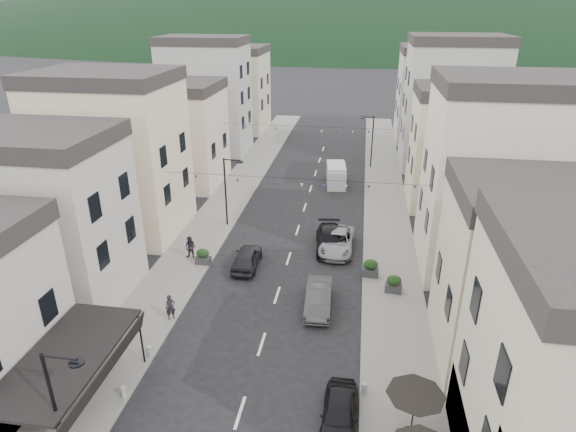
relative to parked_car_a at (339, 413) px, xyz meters
name	(u,v)px	position (x,y,z in m)	size (l,w,h in m)	color
sidewalk_left	(230,198)	(-12.10, 26.00, -0.63)	(4.00, 76.00, 0.12)	slate
sidewalk_right	(386,207)	(2.90, 26.00, -0.63)	(4.00, 76.00, 0.12)	slate
hill_backdrop	(359,35)	(-4.60, 294.00, -0.69)	(640.00, 360.00, 70.00)	black
boutique_awning	(72,358)	(-11.85, -1.00, 2.43)	(3.77, 7.50, 3.28)	black
buildings_row_left	(177,121)	(-19.10, 31.75, 5.44)	(10.20, 54.16, 14.00)	#ACA59D
buildings_row_right	(465,132)	(9.90, 30.59, 5.63)	(10.20, 54.16, 14.50)	#B6AC90
streetlamp_left_near	(60,403)	(-10.42, -4.00, 3.01)	(1.70, 0.56, 6.00)	black
streetlamp_left_far	(228,185)	(-10.42, 20.00, 3.01)	(1.70, 0.56, 6.00)	black
streetlamp_right_far	(370,136)	(1.22, 38.00, 3.01)	(1.70, 0.56, 6.00)	black
bollards	(237,414)	(-4.60, -0.50, -0.27)	(11.66, 10.26, 0.60)	gray
bunting_near	(291,183)	(-4.60, 16.00, 4.97)	(19.00, 0.28, 0.62)	black
bunting_far	(314,130)	(-4.60, 32.00, 4.97)	(19.00, 0.28, 0.62)	black
parked_car_a	(339,413)	(0.00, 0.00, 0.00)	(1.62, 4.03, 1.37)	black
parked_car_b	(319,298)	(-1.80, 9.00, 0.05)	(1.56, 4.47, 1.47)	#39383B
parked_car_c	(337,241)	(-1.10, 16.95, 0.05)	(2.44, 5.30, 1.47)	gray
parked_car_d	(329,240)	(-1.72, 17.09, 0.05)	(2.06, 5.07, 1.47)	black
parked_car_e	(247,258)	(-7.40, 13.34, 0.04)	(1.72, 4.27, 1.45)	black
delivery_van	(336,174)	(-2.14, 31.77, 0.42)	(2.34, 4.89, 2.26)	#BCBCBE
pedestrian_a	(170,307)	(-10.40, 6.36, 0.24)	(0.59, 0.39, 1.61)	black
pedestrian_b	(190,248)	(-11.75, 13.76, 0.31)	(0.85, 0.67, 1.76)	#241E28
planter_la	(75,378)	(-12.98, 0.29, -0.06)	(1.07, 0.83, 1.05)	#2A2A2C
planter_lb	(203,256)	(-10.60, 13.12, 0.01)	(1.09, 0.64, 1.19)	#2F2F32
planter_rb	(394,284)	(2.90, 11.39, 0.03)	(1.13, 0.68, 1.22)	#2F2F32
planter_rc	(370,268)	(1.40, 13.19, 0.06)	(1.19, 0.72, 1.28)	#313133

